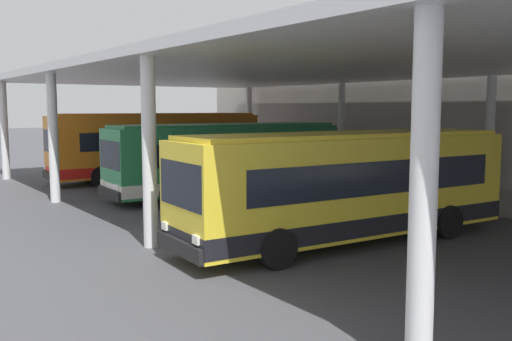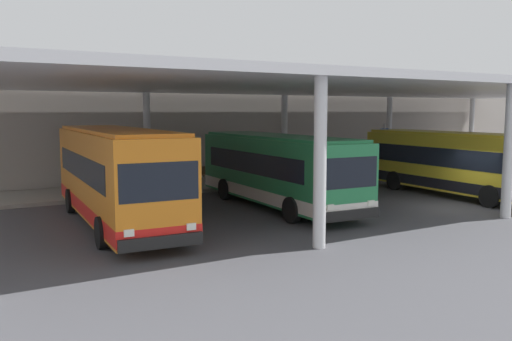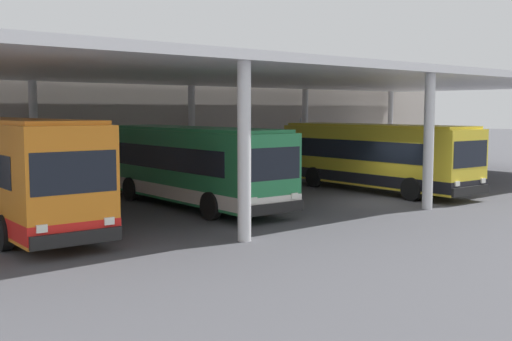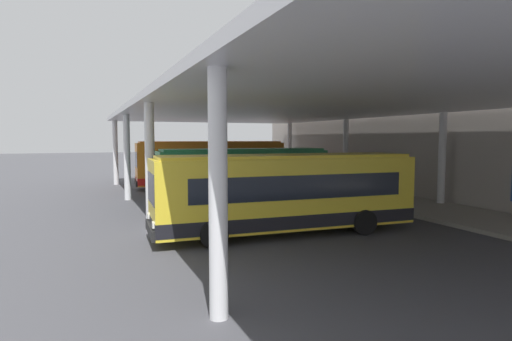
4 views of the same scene
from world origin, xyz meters
name	(u,v)px [view 3 (image 3 of 4)]	position (x,y,z in m)	size (l,w,h in m)	color
ground_plane	(376,202)	(0.00, 0.00, 0.00)	(200.00, 200.00, 0.00)	#47474C
platform_kerb	(210,177)	(0.00, 11.75, 0.09)	(42.00, 4.50, 0.18)	gray
station_building_facade	(177,119)	(0.00, 15.00, 3.29)	(48.00, 1.60, 6.57)	#ADA399
canopy_shelter	(287,80)	(0.00, 5.50, 5.29)	(40.00, 17.00, 5.55)	silver
bus_nearest_bay	(10,172)	(-13.68, 4.18, 1.84)	(3.16, 11.45, 3.57)	orange
bus_second_bay	(191,165)	(-6.56, 4.12, 1.66)	(3.03, 10.63, 3.17)	#28844C
bus_middle_bay	(374,156)	(2.76, 2.35, 1.66)	(3.13, 10.65, 3.17)	yellow
bench_waiting	(118,174)	(-5.70, 11.82, 0.66)	(1.80, 0.45, 0.92)	brown
trash_bin	(175,169)	(-2.29, 11.78, 0.68)	(0.52, 0.52, 0.98)	maroon
banner_sign	(301,140)	(6.33, 10.94, 1.98)	(0.70, 0.12, 3.20)	#B2B2B7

